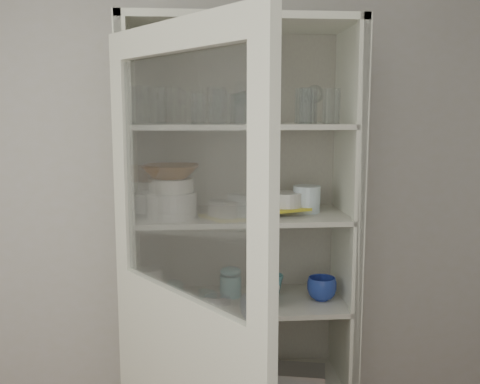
% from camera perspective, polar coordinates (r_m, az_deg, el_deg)
% --- Properties ---
extents(wall_back, '(3.60, 0.02, 2.60)m').
position_cam_1_polar(wall_back, '(2.60, -4.78, -0.58)').
color(wall_back, '#AFAC9C').
rests_on(wall_back, ground).
extents(pantry_cabinet, '(1.00, 0.45, 2.10)m').
position_cam_1_polar(pantry_cabinet, '(2.54, -0.11, -9.16)').
color(pantry_cabinet, beige).
rests_on(pantry_cabinet, floor).
extents(cupboard_door, '(0.55, 0.76, 2.00)m').
position_cam_1_polar(cupboard_door, '(1.94, -6.02, -17.04)').
color(cupboard_door, beige).
rests_on(cupboard_door, floor).
extents(tumbler_0, '(0.09, 0.09, 0.15)m').
position_cam_1_polar(tumbler_0, '(2.21, -10.48, 9.11)').
color(tumbler_0, silver).
rests_on(tumbler_0, shelf_glass).
extents(tumbler_1, '(0.08, 0.08, 0.12)m').
position_cam_1_polar(tumbler_1, '(2.19, -4.41, 8.83)').
color(tumbler_1, silver).
rests_on(tumbler_1, shelf_glass).
extents(tumbler_2, '(0.08, 0.08, 0.14)m').
position_cam_1_polar(tumbler_2, '(2.22, -2.32, 9.10)').
color(tumbler_2, silver).
rests_on(tumbler_2, shelf_glass).
extents(tumbler_3, '(0.07, 0.07, 0.12)m').
position_cam_1_polar(tumbler_3, '(2.23, -0.02, 8.85)').
color(tumbler_3, silver).
rests_on(tumbler_3, shelf_glass).
extents(tumbler_4, '(0.10, 0.10, 0.15)m').
position_cam_1_polar(tumbler_4, '(2.29, 7.29, 9.10)').
color(tumbler_4, silver).
rests_on(tumbler_4, shelf_glass).
extents(tumbler_5, '(0.09, 0.09, 0.15)m').
position_cam_1_polar(tumbler_5, '(2.28, 6.79, 9.08)').
color(tumbler_5, silver).
rests_on(tumbler_5, shelf_glass).
extents(tumbler_6, '(0.09, 0.09, 0.15)m').
position_cam_1_polar(tumbler_6, '(2.29, 9.73, 9.01)').
color(tumbler_6, silver).
rests_on(tumbler_6, shelf_glass).
extents(tumbler_7, '(0.08, 0.08, 0.15)m').
position_cam_1_polar(tumbler_7, '(2.34, -8.74, 9.10)').
color(tumbler_7, silver).
rests_on(tumbler_7, shelf_glass).
extents(tumbler_8, '(0.09, 0.09, 0.15)m').
position_cam_1_polar(tumbler_8, '(2.36, -2.54, 9.19)').
color(tumbler_8, silver).
rests_on(tumbler_8, shelf_glass).
extents(tumbler_9, '(0.07, 0.07, 0.13)m').
position_cam_1_polar(tumbler_9, '(2.36, -1.22, 8.91)').
color(tumbler_9, silver).
rests_on(tumbler_9, shelf_glass).
extents(tumbler_10, '(0.08, 0.08, 0.14)m').
position_cam_1_polar(tumbler_10, '(2.38, 1.90, 8.96)').
color(tumbler_10, silver).
rests_on(tumbler_10, shelf_glass).
extents(tumbler_11, '(0.07, 0.07, 0.13)m').
position_cam_1_polar(tumbler_11, '(2.35, -0.28, 8.87)').
color(tumbler_11, silver).
rests_on(tumbler_11, shelf_glass).
extents(goblet_0, '(0.08, 0.08, 0.17)m').
position_cam_1_polar(goblet_0, '(2.43, -9.59, 9.26)').
color(goblet_0, silver).
rests_on(goblet_0, shelf_glass).
extents(goblet_1, '(0.07, 0.07, 0.16)m').
position_cam_1_polar(goblet_1, '(2.47, 0.38, 9.20)').
color(goblet_1, silver).
rests_on(goblet_1, shelf_glass).
extents(goblet_2, '(0.07, 0.07, 0.15)m').
position_cam_1_polar(goblet_2, '(2.48, 0.21, 9.17)').
color(goblet_2, silver).
rests_on(goblet_2, shelf_glass).
extents(goblet_3, '(0.08, 0.08, 0.19)m').
position_cam_1_polar(goblet_3, '(2.53, 7.95, 9.47)').
color(goblet_3, silver).
rests_on(goblet_3, shelf_glass).
extents(plate_stack_front, '(0.22, 0.22, 0.11)m').
position_cam_1_polar(plate_stack_front, '(2.31, -7.32, -1.37)').
color(plate_stack_front, silver).
rests_on(plate_stack_front, shelf_plates).
extents(plate_stack_back, '(0.23, 0.23, 0.08)m').
position_cam_1_polar(plate_stack_back, '(2.52, -9.38, -0.92)').
color(plate_stack_back, silver).
rests_on(plate_stack_back, shelf_plates).
extents(cream_bowl, '(0.21, 0.21, 0.06)m').
position_cam_1_polar(cream_bowl, '(2.29, -7.36, 0.73)').
color(cream_bowl, silver).
rests_on(cream_bowl, plate_stack_front).
extents(terracotta_bowl, '(0.26, 0.26, 0.06)m').
position_cam_1_polar(terracotta_bowl, '(2.29, -7.39, 2.18)').
color(terracotta_bowl, brown).
rests_on(terracotta_bowl, cream_bowl).
extents(glass_platter, '(0.39, 0.39, 0.02)m').
position_cam_1_polar(glass_platter, '(2.41, 4.89, -2.03)').
color(glass_platter, silver).
rests_on(glass_platter, shelf_plates).
extents(yellow_trivet, '(0.22, 0.22, 0.01)m').
position_cam_1_polar(yellow_trivet, '(2.41, 4.89, -1.70)').
color(yellow_trivet, yellow).
rests_on(yellow_trivet, glass_platter).
extents(white_ramekin, '(0.19, 0.19, 0.06)m').
position_cam_1_polar(white_ramekin, '(2.41, 4.90, -0.80)').
color(white_ramekin, silver).
rests_on(white_ramekin, yellow_trivet).
extents(grey_bowl_stack, '(0.12, 0.12, 0.12)m').
position_cam_1_polar(grey_bowl_stack, '(2.44, 7.13, -0.74)').
color(grey_bowl_stack, silver).
rests_on(grey_bowl_stack, shelf_plates).
extents(mug_blue, '(0.14, 0.14, 0.11)m').
position_cam_1_polar(mug_blue, '(2.50, 8.71, -10.15)').
color(mug_blue, navy).
rests_on(mug_blue, shelf_mugs).
extents(mug_teal, '(0.11, 0.11, 0.10)m').
position_cam_1_polar(mug_teal, '(2.54, 3.44, -9.86)').
color(mug_teal, teal).
rests_on(mug_teal, shelf_mugs).
extents(mug_white, '(0.12, 0.12, 0.10)m').
position_cam_1_polar(mug_white, '(2.38, 2.96, -11.09)').
color(mug_white, silver).
rests_on(mug_white, shelf_mugs).
extents(teal_jar, '(0.10, 0.10, 0.12)m').
position_cam_1_polar(teal_jar, '(2.52, -1.00, -9.75)').
color(teal_jar, teal).
rests_on(teal_jar, shelf_mugs).
extents(measuring_cups, '(0.09, 0.09, 0.04)m').
position_cam_1_polar(measuring_cups, '(2.44, -2.63, -11.40)').
color(measuring_cups, silver).
rests_on(measuring_cups, shelf_mugs).
extents(white_canister, '(0.12, 0.12, 0.14)m').
position_cam_1_polar(white_canister, '(2.52, -9.53, -9.58)').
color(white_canister, silver).
rests_on(white_canister, shelf_mugs).
extents(cream_dish, '(0.26, 0.26, 0.07)m').
position_cam_1_polar(cream_dish, '(2.62, -7.09, -19.11)').
color(cream_dish, silver).
rests_on(cream_dish, shelf_bot).
extents(tin_box, '(0.25, 0.20, 0.07)m').
position_cam_1_polar(tin_box, '(2.65, 6.53, -18.90)').
color(tin_box, '#9F9F9F').
rests_on(tin_box, shelf_bot).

